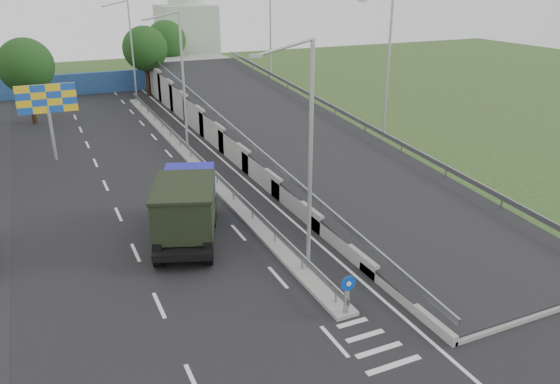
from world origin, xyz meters
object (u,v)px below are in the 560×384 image
church (187,34)px  dump_truck (187,205)px  billboard (47,103)px  lamp_post_far (130,45)px  lamp_post_mid (180,75)px  sign_bollard (347,294)px  lamp_post_near (307,149)px

church → dump_truck: size_ratio=1.78×
billboard → lamp_post_far: bearing=63.2°
lamp_post_mid → billboard: size_ratio=1.83×
sign_bollard → church: bearing=80.2°
lamp_post_mid → billboard: lamp_post_mid is taller
lamp_post_mid → dump_truck: lamp_post_mid is taller
sign_bollard → church: (10.00, 57.83, 4.28)m
dump_truck → lamp_post_far: bearing=103.6°
lamp_post_mid → dump_truck: bearing=-104.7°
lamp_post_mid → church: 35.41m
lamp_post_far → billboard: (-9.11, -18.00, -1.62)m
billboard → dump_truck: 17.41m
lamp_post_near → lamp_post_mid: (0.00, 20.00, 0.00)m
lamp_post_mid → lamp_post_far: same height
lamp_post_near → billboard: 23.87m
sign_bollard → church: size_ratio=0.12×
church → billboard: 37.23m
church → lamp_post_mid: bearing=-106.2°
sign_bollard → billboard: 27.53m
church → dump_truck: bearing=-105.8°
church → dump_truck: church is taller
lamp_post_mid → lamp_post_far: bearing=90.0°
lamp_post_near → dump_truck: bearing=124.1°
dump_truck → sign_bollard: bearing=-48.8°
church → billboard: bearing=-120.7°
sign_bollard → lamp_post_mid: bearing=89.7°
lamp_post_mid → sign_bollard: bearing=-90.3°
lamp_post_near → sign_bollard: bearing=-91.6°
church → sign_bollard: bearing=-99.8°
lamp_post_far → lamp_post_mid: bearing=-90.0°
sign_bollard → church: church is taller
sign_bollard → billboard: size_ratio=0.30×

